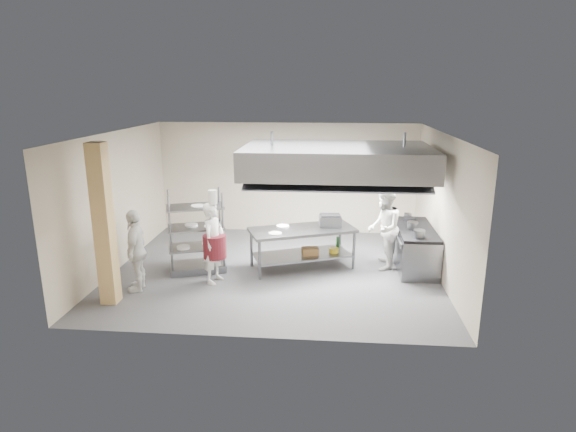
# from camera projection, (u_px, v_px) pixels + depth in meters

# --- Properties ---
(floor) EXTENTS (7.00, 7.00, 0.00)m
(floor) POSITION_uv_depth(u_px,v_px,m) (275.00, 270.00, 10.66)
(floor) COLOR #323235
(floor) RESTS_ON ground
(ceiling) EXTENTS (7.00, 7.00, 0.00)m
(ceiling) POSITION_uv_depth(u_px,v_px,m) (274.00, 133.00, 9.88)
(ceiling) COLOR silver
(ceiling) RESTS_ON wall_back
(wall_back) EXTENTS (7.00, 0.00, 7.00)m
(wall_back) POSITION_uv_depth(u_px,v_px,m) (287.00, 178.00, 13.16)
(wall_back) COLOR #BAAB94
(wall_back) RESTS_ON ground
(wall_left) EXTENTS (0.00, 6.00, 6.00)m
(wall_left) POSITION_uv_depth(u_px,v_px,m) (117.00, 201.00, 10.57)
(wall_left) COLOR #BAAB94
(wall_left) RESTS_ON ground
(wall_right) EXTENTS (0.00, 6.00, 6.00)m
(wall_right) POSITION_uv_depth(u_px,v_px,m) (442.00, 207.00, 9.98)
(wall_right) COLOR #BAAB94
(wall_right) RESTS_ON ground
(column) EXTENTS (0.30, 0.30, 3.00)m
(column) POSITION_uv_depth(u_px,v_px,m) (104.00, 225.00, 8.69)
(column) COLOR tan
(column) RESTS_ON floor
(exhaust_hood) EXTENTS (4.00, 2.50, 0.60)m
(exhaust_hood) POSITION_uv_depth(u_px,v_px,m) (337.00, 160.00, 10.31)
(exhaust_hood) COLOR slate
(exhaust_hood) RESTS_ON ceiling
(hood_strip_a) EXTENTS (1.60, 0.12, 0.04)m
(hood_strip_a) POSITION_uv_depth(u_px,v_px,m) (295.00, 174.00, 10.47)
(hood_strip_a) COLOR white
(hood_strip_a) RESTS_ON exhaust_hood
(hood_strip_b) EXTENTS (1.60, 0.12, 0.04)m
(hood_strip_b) POSITION_uv_depth(u_px,v_px,m) (379.00, 176.00, 10.32)
(hood_strip_b) COLOR white
(hood_strip_b) RESTS_ON exhaust_hood
(wall_shelf) EXTENTS (1.50, 0.28, 0.04)m
(wall_shelf) POSITION_uv_depth(u_px,v_px,m) (354.00, 180.00, 12.85)
(wall_shelf) COLOR slate
(wall_shelf) RESTS_ON wall_back
(island) EXTENTS (2.49, 1.74, 0.91)m
(island) POSITION_uv_depth(u_px,v_px,m) (302.00, 248.00, 10.67)
(island) COLOR slate
(island) RESTS_ON floor
(island_worktop) EXTENTS (2.49, 1.74, 0.06)m
(island_worktop) POSITION_uv_depth(u_px,v_px,m) (302.00, 230.00, 10.56)
(island_worktop) COLOR slate
(island_worktop) RESTS_ON island
(island_undershelf) EXTENTS (2.28, 1.58, 0.04)m
(island_undershelf) POSITION_uv_depth(u_px,v_px,m) (302.00, 255.00, 10.71)
(island_undershelf) COLOR slate
(island_undershelf) RESTS_ON island
(pass_rack) EXTENTS (1.36, 1.05, 1.79)m
(pass_rack) POSITION_uv_depth(u_px,v_px,m) (196.00, 231.00, 10.41)
(pass_rack) COLOR slate
(pass_rack) RESTS_ON floor
(cooking_range) EXTENTS (0.80, 2.00, 0.84)m
(cooking_range) POSITION_uv_depth(u_px,v_px,m) (414.00, 248.00, 10.78)
(cooking_range) COLOR gray
(cooking_range) RESTS_ON floor
(range_top) EXTENTS (0.78, 1.96, 0.06)m
(range_top) POSITION_uv_depth(u_px,v_px,m) (416.00, 229.00, 10.66)
(range_top) COLOR black
(range_top) RESTS_ON cooking_range
(chef_head) EXTENTS (0.56, 0.70, 1.68)m
(chef_head) POSITION_uv_depth(u_px,v_px,m) (214.00, 243.00, 9.80)
(chef_head) COLOR silver
(chef_head) RESTS_ON floor
(chef_line) EXTENTS (0.80, 0.97, 1.84)m
(chef_line) POSITION_uv_depth(u_px,v_px,m) (384.00, 228.00, 10.56)
(chef_line) COLOR white
(chef_line) RESTS_ON floor
(chef_plating) EXTENTS (0.53, 1.01, 1.64)m
(chef_plating) POSITION_uv_depth(u_px,v_px,m) (136.00, 250.00, 9.43)
(chef_plating) COLOR silver
(chef_plating) RESTS_ON floor
(griddle) EXTENTS (0.52, 0.42, 0.23)m
(griddle) POSITION_uv_depth(u_px,v_px,m) (330.00, 221.00, 10.75)
(griddle) COLOR slate
(griddle) RESTS_ON island_worktop
(wicker_basket) EXTENTS (0.40, 0.31, 0.16)m
(wicker_basket) POSITION_uv_depth(u_px,v_px,m) (310.00, 251.00, 10.66)
(wicker_basket) COLOR olive
(wicker_basket) RESTS_ON island_undershelf
(stockpot) EXTENTS (0.24, 0.24, 0.16)m
(stockpot) POSITION_uv_depth(u_px,v_px,m) (412.00, 225.00, 10.54)
(stockpot) COLOR gray
(stockpot) RESTS_ON range_top
(plate_stack) EXTENTS (0.28, 0.28, 0.05)m
(plate_stack) POSITION_uv_depth(u_px,v_px,m) (197.00, 245.00, 10.49)
(plate_stack) COLOR white
(plate_stack) RESTS_ON pass_rack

